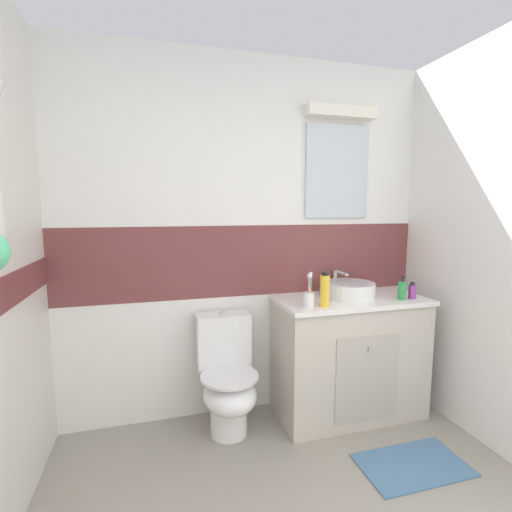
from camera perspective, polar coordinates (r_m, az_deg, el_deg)
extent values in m
cube|color=white|center=(2.83, -1.17, -14.24)|extent=(3.20, 0.10, 0.85)
cube|color=brown|center=(2.66, -1.19, -0.61)|extent=(3.20, 0.10, 0.50)
cube|color=white|center=(2.67, -1.26, 17.20)|extent=(3.20, 0.10, 1.15)
cube|color=silver|center=(2.83, 12.42, 12.58)|extent=(0.49, 0.02, 0.67)
cube|color=white|center=(2.86, 13.05, 20.90)|extent=(0.52, 0.10, 0.08)
cube|color=beige|center=(2.81, 14.01, -14.96)|extent=(1.02, 0.50, 0.82)
cube|color=white|center=(2.67, 14.40, -6.57)|extent=(1.04, 0.52, 0.03)
cube|color=#B6AD9F|center=(2.63, 16.86, -17.67)|extent=(0.46, 0.01, 0.57)
cylinder|color=silver|center=(2.54, 17.24, -13.61)|extent=(0.02, 0.02, 0.03)
cylinder|color=white|center=(2.68, 14.18, -5.07)|extent=(0.36, 0.36, 0.10)
cylinder|color=#B3B3B8|center=(2.67, 14.21, -4.12)|extent=(0.29, 0.29, 0.01)
cylinder|color=silver|center=(2.86, 12.11, -3.74)|extent=(0.03, 0.03, 0.15)
cylinder|color=silver|center=(2.76, 13.12, -2.57)|extent=(0.02, 0.16, 0.02)
cylinder|color=white|center=(2.65, -4.23, -23.99)|extent=(0.24, 0.24, 0.18)
ellipsoid|color=white|center=(2.52, -4.08, -20.57)|extent=(0.34, 0.42, 0.22)
cylinder|color=white|center=(2.46, -4.11, -18.06)|extent=(0.37, 0.37, 0.02)
cube|color=white|center=(2.59, -5.10, -12.75)|extent=(0.36, 0.17, 0.36)
cylinder|color=silver|center=(2.53, -5.15, -8.76)|extent=(0.04, 0.04, 0.02)
cylinder|color=white|center=(2.37, 8.15, -6.69)|extent=(0.07, 0.07, 0.09)
cylinder|color=gold|center=(2.34, 8.35, -5.10)|extent=(0.02, 0.03, 0.18)
cube|color=white|center=(2.32, 8.39, -2.98)|extent=(0.01, 0.02, 0.03)
cylinder|color=#D872BF|center=(2.34, 8.14, -5.17)|extent=(0.01, 0.02, 0.17)
cube|color=white|center=(2.32, 8.18, -3.10)|extent=(0.01, 0.02, 0.03)
cylinder|color=#3FB259|center=(2.34, 8.43, -5.03)|extent=(0.01, 0.02, 0.18)
cube|color=white|center=(2.33, 8.47, -2.84)|extent=(0.01, 0.02, 0.03)
cylinder|color=green|center=(2.72, 21.64, -4.99)|extent=(0.05, 0.05, 0.12)
cylinder|color=#262626|center=(2.70, 21.72, -3.35)|extent=(0.01, 0.01, 0.04)
cylinder|color=#262626|center=(2.69, 21.89, -3.01)|extent=(0.01, 0.02, 0.01)
cube|color=#993F99|center=(2.76, 23.01, -5.13)|extent=(0.04, 0.03, 0.10)
cylinder|color=black|center=(2.75, 23.07, -3.95)|extent=(0.03, 0.03, 0.02)
cylinder|color=yellow|center=(2.38, 10.57, -5.33)|extent=(0.06, 0.06, 0.20)
cylinder|color=black|center=(2.36, 10.64, -2.72)|extent=(0.04, 0.04, 0.02)
cube|color=#4C7299|center=(2.60, 23.06, -27.58)|extent=(0.61, 0.36, 0.01)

